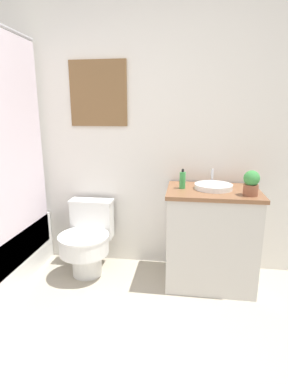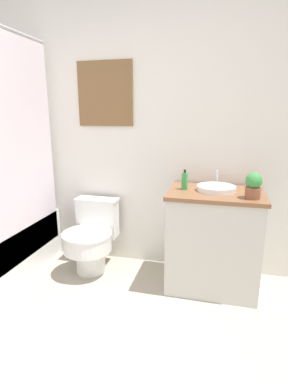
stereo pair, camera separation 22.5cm
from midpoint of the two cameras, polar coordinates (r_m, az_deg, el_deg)
wall_back at (r=2.72m, az=-1.97°, el=12.08°), size 3.44×0.07×2.50m
toilet at (r=2.72m, az=-7.61°, el=-8.64°), size 0.43×0.54×0.63m
vanity at (r=2.51m, az=15.56°, el=-8.80°), size 0.72×0.53×0.80m
sink at (r=2.40m, az=16.23°, el=0.68°), size 0.30×0.33×0.13m
soap_bottle at (r=2.37m, az=10.44°, el=2.07°), size 0.05×0.05×0.16m
potted_plant at (r=2.25m, az=22.86°, el=1.15°), size 0.11×0.11×0.18m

